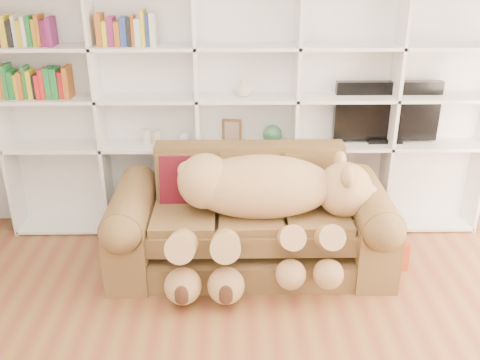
{
  "coord_description": "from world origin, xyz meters",
  "views": [
    {
      "loc": [
        -0.13,
        -2.34,
        2.57
      ],
      "look_at": [
        -0.07,
        1.63,
        0.79
      ],
      "focal_mm": 40.0,
      "sensor_mm": 36.0,
      "label": 1
    }
  ],
  "objects_px": {
    "sofa": "(250,225)",
    "teddy_bear": "(263,203)",
    "gift_box": "(384,252)",
    "tv": "(387,112)"
  },
  "relations": [
    {
      "from": "sofa",
      "to": "gift_box",
      "type": "distance_m",
      "value": 1.18
    },
    {
      "from": "sofa",
      "to": "gift_box",
      "type": "bearing_deg",
      "value": -2.94
    },
    {
      "from": "sofa",
      "to": "teddy_bear",
      "type": "distance_m",
      "value": 0.38
    },
    {
      "from": "sofa",
      "to": "tv",
      "type": "height_order",
      "value": "tv"
    },
    {
      "from": "teddy_bear",
      "to": "sofa",
      "type": "bearing_deg",
      "value": 118.86
    },
    {
      "from": "sofa",
      "to": "tv",
      "type": "xyz_separation_m",
      "value": [
        1.27,
        0.7,
        0.78
      ]
    },
    {
      "from": "sofa",
      "to": "teddy_bear",
      "type": "height_order",
      "value": "teddy_bear"
    },
    {
      "from": "gift_box",
      "to": "tv",
      "type": "xyz_separation_m",
      "value": [
        0.11,
        0.76,
        1.02
      ]
    },
    {
      "from": "sofa",
      "to": "tv",
      "type": "relative_size",
      "value": 2.41
    },
    {
      "from": "sofa",
      "to": "gift_box",
      "type": "height_order",
      "value": "sofa"
    }
  ]
}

